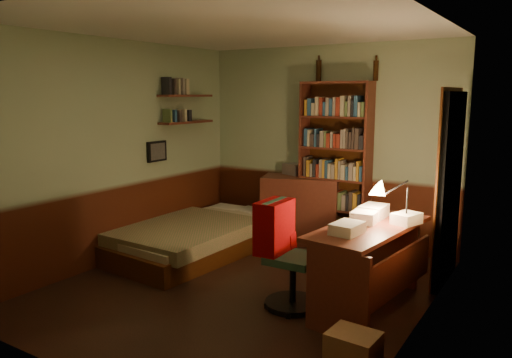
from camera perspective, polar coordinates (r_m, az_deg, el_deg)
The scene contains 23 objects.
floor at distance 5.29m, azimuth -1.48°, elevation -12.33°, with size 3.50×4.00×0.02m, color black.
ceiling at distance 4.94m, azimuth -1.62°, elevation 17.08°, with size 3.50×4.00×0.02m, color silver.
wall_back at distance 6.70m, azimuth 8.08°, elevation 3.84°, with size 3.50×0.02×2.60m, color #92A782.
wall_left at distance 6.10m, azimuth -15.43°, elevation 3.01°, with size 0.02×4.00×2.60m, color #92A782.
wall_right at distance 4.24m, azimuth 18.62°, elevation 0.03°, with size 0.02×4.00×2.60m, color #92A782.
wall_front at distance 3.49m, azimuth -20.26°, elevation -2.06°, with size 3.50×0.02×2.60m, color #92A782.
doorway at distance 5.55m, azimuth 21.28°, elevation -1.07°, with size 0.06×0.90×2.00m, color black.
door_trim at distance 5.56m, azimuth 20.92°, elevation -1.04°, with size 0.02×0.98×2.08m, color #3E1D09.
bed at distance 6.33m, azimuth -6.68°, elevation -5.38°, with size 1.20×2.24×0.67m, color #637244.
dresser at distance 6.73m, azimuth 5.09°, elevation -3.47°, with size 1.00×0.50×0.89m, color #552418.
mini_stereo at distance 6.82m, azimuth 4.41°, elevation 1.14°, with size 0.27×0.21×0.15m, color #B2B2B7.
bookshelf at distance 6.51m, azimuth 9.01°, elevation 1.56°, with size 0.91×0.28×2.13m, color #552418.
bottle_left at distance 6.67m, azimuth 7.18°, elevation 12.15°, with size 0.07×0.07×0.27m, color black.
bottle_right at distance 6.39m, azimuth 13.53°, elevation 11.94°, with size 0.06×0.06×0.24m, color black.
desk at distance 4.81m, azimuth 12.63°, elevation -9.76°, with size 0.60×1.46×0.78m, color #552418.
paper_stack at distance 4.85m, azimuth 16.81°, elevation -4.34°, with size 0.19×0.26×0.10m, color silver.
desk_lamp at distance 4.78m, azimuth 16.91°, elevation -1.73°, with size 0.17×0.17×0.56m, color black.
office_chair at distance 4.68m, azimuth 4.26°, elevation -8.94°, with size 0.48×0.42×0.96m, color #29503B.
red_jacket at distance 4.46m, azimuth 6.88°, elevation -0.22°, with size 0.23×0.42×0.50m, color #980507.
wall_shelf_lower at distance 6.78m, azimuth -7.95°, elevation 6.45°, with size 0.20×0.90×0.03m, color #552418.
wall_shelf_upper at distance 6.77m, azimuth -8.02°, elevation 9.41°, with size 0.20×0.90×0.03m, color #552418.
framed_picture at distance 6.49m, azimuth -11.27°, elevation 3.12°, with size 0.04×0.32×0.26m, color black.
cardboard_box_b at distance 3.93m, azimuth 11.06°, elevation -18.53°, with size 0.36×0.29×0.25m, color #93714A.
Camera 1 is at (2.73, -4.07, 1.98)m, focal length 35.00 mm.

